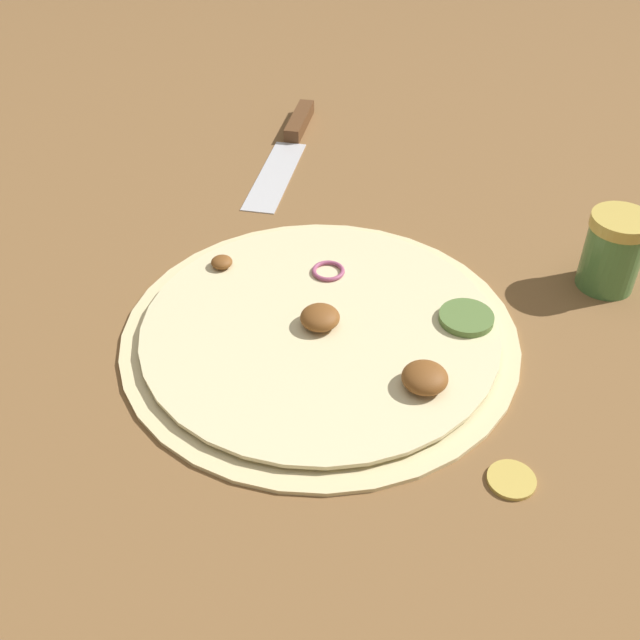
{
  "coord_description": "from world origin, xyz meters",
  "views": [
    {
      "loc": [
        0.44,
        0.28,
        0.45
      ],
      "look_at": [
        0.0,
        0.0,
        0.02
      ],
      "focal_mm": 42.0,
      "sensor_mm": 36.0,
      "label": 1
    }
  ],
  "objects_px": {
    "spice_jar": "(613,251)",
    "loose_cap": "(512,478)",
    "pizza": "(323,330)",
    "knife": "(292,137)"
  },
  "relations": [
    {
      "from": "pizza",
      "to": "spice_jar",
      "type": "xyz_separation_m",
      "value": [
        -0.22,
        0.2,
        0.03
      ]
    },
    {
      "from": "pizza",
      "to": "loose_cap",
      "type": "height_order",
      "value": "pizza"
    },
    {
      "from": "loose_cap",
      "to": "pizza",
      "type": "bearing_deg",
      "value": -107.56
    },
    {
      "from": "knife",
      "to": "loose_cap",
      "type": "height_order",
      "value": "knife"
    },
    {
      "from": "knife",
      "to": "spice_jar",
      "type": "relative_size",
      "value": 3.37
    },
    {
      "from": "pizza",
      "to": "knife",
      "type": "bearing_deg",
      "value": -142.07
    },
    {
      "from": "knife",
      "to": "spice_jar",
      "type": "height_order",
      "value": "spice_jar"
    },
    {
      "from": "spice_jar",
      "to": "loose_cap",
      "type": "xyz_separation_m",
      "value": [
        0.28,
        0.01,
        -0.04
      ]
    },
    {
      "from": "pizza",
      "to": "loose_cap",
      "type": "distance_m",
      "value": 0.22
    },
    {
      "from": "knife",
      "to": "spice_jar",
      "type": "distance_m",
      "value": 0.45
    }
  ]
}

